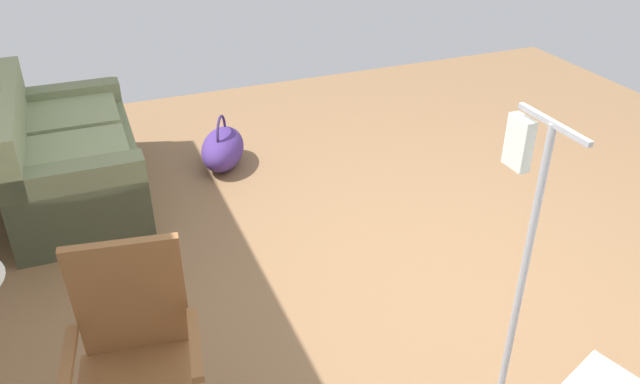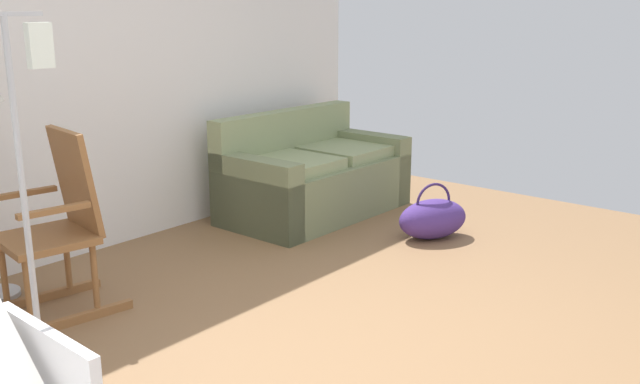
{
  "view_description": "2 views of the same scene",
  "coord_description": "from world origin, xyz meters",
  "views": [
    {
      "loc": [
        -2.55,
        1.74,
        2.38
      ],
      "look_at": [
        0.04,
        0.69,
        0.75
      ],
      "focal_mm": 35.71,
      "sensor_mm": 36.0,
      "label": 1
    },
    {
      "loc": [
        -2.55,
        -1.83,
        1.71
      ],
      "look_at": [
        0.26,
        0.49,
        0.74
      ],
      "focal_mm": 39.64,
      "sensor_mm": 36.0,
      "label": 2
    }
  ],
  "objects": [
    {
      "name": "duffel_bag",
      "position": [
        1.92,
        0.76,
        0.15
      ],
      "size": [
        0.64,
        0.53,
        0.43
      ],
      "color": "#472D7A",
      "rests_on": "ground"
    },
    {
      "name": "couch",
      "position": [
        1.85,
        1.89,
        0.31
      ],
      "size": [
        1.61,
        0.86,
        0.85
      ],
      "color": "#737D57",
      "rests_on": "ground"
    },
    {
      "name": "ground_plane",
      "position": [
        0.0,
        0.0,
        0.0
      ],
      "size": [
        7.12,
        7.12,
        0.0
      ],
      "primitive_type": "plane",
      "color": "olive"
    },
    {
      "name": "rocking_chair",
      "position": [
        -0.57,
        1.72,
        0.5
      ],
      "size": [
        0.82,
        0.58,
        1.05
      ],
      "color": "brown",
      "rests_on": "ground"
    }
  ]
}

